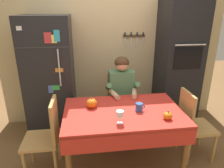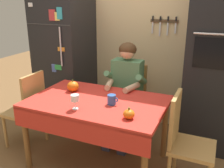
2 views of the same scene
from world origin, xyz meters
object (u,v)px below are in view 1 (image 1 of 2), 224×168
object	(u,v)px
wall_oven	(178,63)
coffee_mug	(139,107)
dining_table	(123,118)
refrigerator	(51,78)
chair_right_side	(192,122)
pumpkin_medium	(92,103)
wine_glass	(120,114)
chair_behind_person	(120,100)
seated_person	(122,92)
chair_left_side	(47,134)
pumpkin_large	(168,116)

from	to	relation	value
wall_oven	coffee_mug	bearing A→B (deg)	-132.75
dining_table	refrigerator	bearing A→B (deg)	137.09
dining_table	coffee_mug	bearing A→B (deg)	-4.91
chair_right_side	pumpkin_medium	world-z (taller)	chair_right_side
pumpkin_medium	dining_table	bearing A→B (deg)	-21.98
wine_glass	pumpkin_medium	world-z (taller)	wine_glass
wine_glass	chair_right_side	bearing A→B (deg)	15.56
chair_behind_person	seated_person	world-z (taller)	seated_person
wine_glass	coffee_mug	bearing A→B (deg)	41.71
dining_table	chair_left_side	size ratio (longest dim) A/B	1.51
seated_person	chair_left_side	distance (m)	1.19
chair_behind_person	wine_glass	distance (m)	1.12
dining_table	wine_glass	distance (m)	0.33
wall_oven	chair_right_side	world-z (taller)	wall_oven
wall_oven	pumpkin_large	bearing A→B (deg)	-117.54
dining_table	chair_right_side	distance (m)	0.91
wall_oven	refrigerator	bearing A→B (deg)	-178.86
dining_table	chair_right_side	size ratio (longest dim) A/B	1.51
chair_right_side	coffee_mug	xyz separation A→B (m)	(-0.72, -0.03, 0.28)
chair_behind_person	wine_glass	xyz separation A→B (m)	(-0.18, -1.05, 0.33)
chair_right_side	coffee_mug	distance (m)	0.77
wine_glass	pumpkin_large	bearing A→B (deg)	1.92
refrigerator	chair_right_side	distance (m)	2.08
chair_behind_person	wall_oven	bearing A→B (deg)	7.72
chair_left_side	pumpkin_medium	bearing A→B (deg)	16.24
chair_right_side	chair_left_side	bearing A→B (deg)	-179.18
chair_behind_person	seated_person	distance (m)	0.29
refrigerator	pumpkin_large	size ratio (longest dim) A/B	17.06
refrigerator	wine_glass	size ratio (longest dim) A/B	12.51
dining_table	chair_left_side	bearing A→B (deg)	-179.53
dining_table	chair_behind_person	world-z (taller)	chair_behind_person
chair_behind_person	pumpkin_medium	world-z (taller)	chair_behind_person
chair_behind_person	chair_right_side	xyz separation A→B (m)	(0.81, -0.77, 0.00)
chair_behind_person	coffee_mug	xyz separation A→B (m)	(0.09, -0.81, 0.28)
coffee_mug	pumpkin_medium	bearing A→B (deg)	163.40
refrigerator	chair_behind_person	bearing A→B (deg)	-4.97
wall_oven	wine_glass	size ratio (longest dim) A/B	14.59
refrigerator	wall_oven	bearing A→B (deg)	1.14
coffee_mug	pumpkin_medium	size ratio (longest dim) A/B	0.81
refrigerator	wine_glass	world-z (taller)	refrigerator
wine_glass	pumpkin_medium	bearing A→B (deg)	124.57
chair_behind_person	chair_left_side	bearing A→B (deg)	-141.07
refrigerator	coffee_mug	xyz separation A→B (m)	(1.13, -0.90, -0.11)
refrigerator	chair_right_side	world-z (taller)	refrigerator
coffee_mug	wine_glass	world-z (taller)	wine_glass
refrigerator	pumpkin_medium	world-z (taller)	refrigerator
chair_right_side	chair_left_side	xyz separation A→B (m)	(-1.80, -0.03, 0.00)
chair_left_side	seated_person	bearing A→B (deg)	31.68
wall_oven	wine_glass	xyz separation A→B (m)	(-1.14, -1.18, -0.20)
wall_oven	coffee_mug	xyz separation A→B (m)	(-0.87, -0.94, -0.26)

